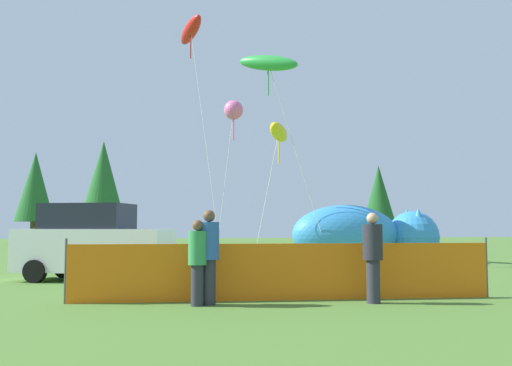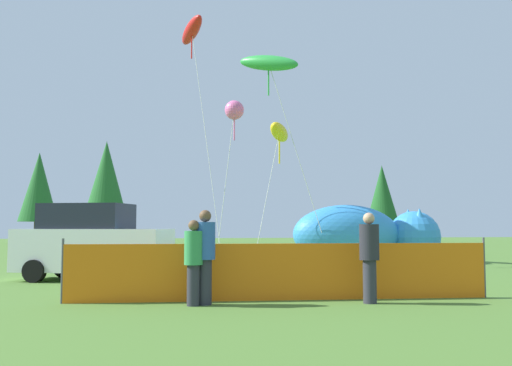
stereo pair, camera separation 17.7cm
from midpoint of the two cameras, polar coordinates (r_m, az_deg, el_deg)
name	(u,v)px [view 2 (the right image)]	position (r m, az deg, el deg)	size (l,w,h in m)	color
ground_plane	(274,284)	(15.62, 2.15, -10.02)	(120.00, 120.00, 0.00)	#4C752D
parked_car	(92,243)	(17.02, -15.79, -5.80)	(4.62, 3.01, 2.19)	white
folding_chair	(384,260)	(17.15, 13.01, -7.50)	(0.69, 0.69, 0.98)	maroon
inflatable_cat	(364,237)	(24.17, 10.94, -5.28)	(6.33, 2.44, 2.43)	#338CD8
safety_fence	(282,272)	(12.09, 3.05, -8.86)	(8.98, 0.56, 1.30)	orange
spectator_in_blue_shirt	(205,253)	(11.41, -4.68, -6.97)	(0.41, 0.41, 1.87)	#2D2D38
spectator_in_yellow_shirt	(369,254)	(11.83, 11.69, -6.93)	(0.40, 0.40, 1.82)	#2D2D38
spectator_in_grey_shirt	(193,259)	(11.29, -5.82, -7.54)	(0.36, 0.36, 1.67)	#2D2D38
kite_red_lizard	(192,31)	(26.77, -6.24, 14.87)	(1.78, 3.74, 10.88)	silver
kite_yellow_hero	(279,133)	(23.54, 2.56, 5.05)	(2.05, 2.38, 5.89)	silver
kite_pink_octopus	(234,111)	(24.47, -1.98, 7.24)	(1.21, 0.82, 6.90)	silver
kite_green_fish	(269,64)	(22.95, 1.50, 11.85)	(3.76, 2.15, 8.57)	silver
horizon_tree_east	(106,181)	(46.77, -14.66, 0.17)	(3.49, 3.49, 8.34)	brown
horizon_tree_west	(382,195)	(54.18, 12.60, -1.19)	(3.03, 3.03, 7.23)	brown
horizon_tree_mid	(39,187)	(55.52, -20.82, -0.40)	(3.48, 3.48, 8.31)	brown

